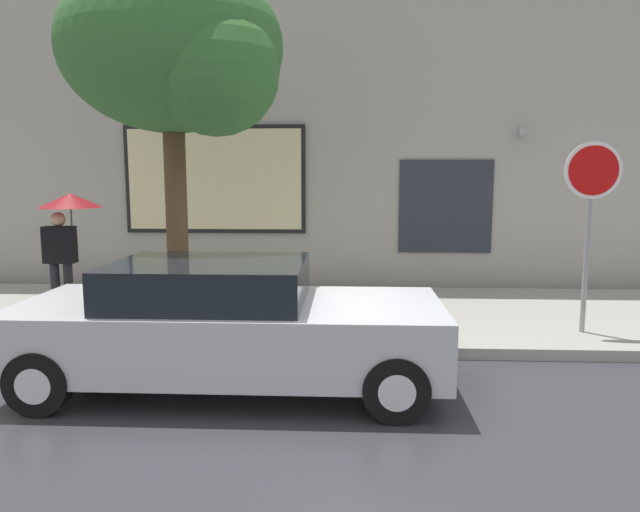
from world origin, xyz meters
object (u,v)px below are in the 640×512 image
fire_hydrant (296,304)px  pedestrian_with_umbrella (67,220)px  street_tree (180,54)px  parked_car (228,325)px  stop_sign (591,199)px

fire_hydrant → pedestrian_with_umbrella: pedestrian_with_umbrella is taller
fire_hydrant → street_tree: size_ratio=0.15×
parked_car → stop_sign: bearing=22.6°
street_tree → fire_hydrant: bearing=-5.0°
fire_hydrant → stop_sign: bearing=1.1°
fire_hydrant → stop_sign: 4.23m
fire_hydrant → pedestrian_with_umbrella: (-3.60, 0.79, 1.11)m
parked_car → street_tree: (-0.99, 1.96, 3.24)m
fire_hydrant → pedestrian_with_umbrella: 3.85m
fire_hydrant → stop_sign: (3.97, 0.08, 1.46)m
pedestrian_with_umbrella → stop_sign: size_ratio=0.72×
pedestrian_with_umbrella → street_tree: 3.13m
parked_car → stop_sign: (4.56, 1.90, 1.29)m
stop_sign → fire_hydrant: bearing=-178.9°
street_tree → stop_sign: bearing=-0.7°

